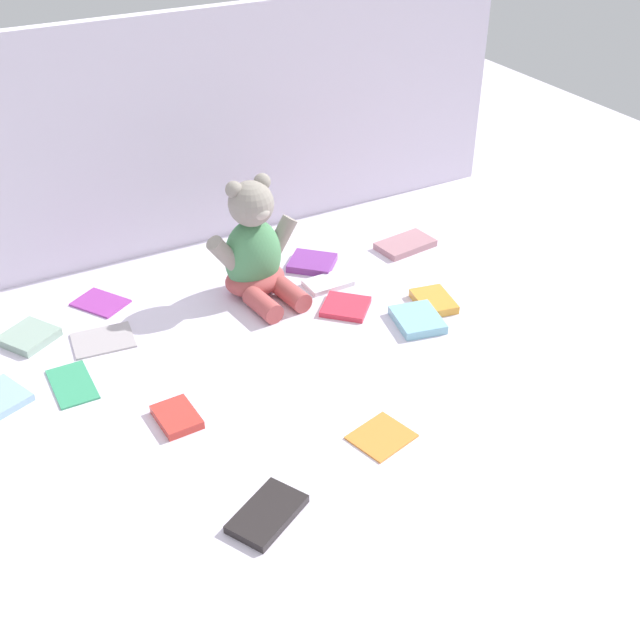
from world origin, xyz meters
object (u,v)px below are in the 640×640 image
Objects in this scene: book_case_4 at (346,307)px; book_case_6 at (312,263)px; book_case_0 at (177,417)px; book_case_12 at (328,283)px; book_case_9 at (405,245)px; book_case_8 at (382,436)px; book_case_2 at (103,339)px; teddy_bear at (255,252)px; book_case_10 at (29,337)px; book_case_13 at (100,302)px; book_case_3 at (72,384)px; book_case_11 at (417,320)px; book_case_1 at (434,301)px; book_case_5 at (267,514)px.

book_case_4 is 0.94× the size of book_case_6.
book_case_0 is 0.89× the size of book_case_12.
book_case_8 is at bearing 136.02° from book_case_9.
book_case_4 is 0.96× the size of book_case_8.
teddy_bear is at bearing 100.08° from book_case_2.
book_case_12 is at bearing 48.78° from book_case_10.
teddy_bear is at bearing 127.37° from book_case_13.
book_case_3 is at bearing -20.35° from book_case_10.
book_case_4 is at bearing 39.50° from book_case_10.
book_case_10 is 0.81m from book_case_11.
teddy_bear is 0.36m from book_case_13.
book_case_4 is (-0.18, 0.08, -0.00)m from book_case_1.
book_case_9 reaches higher than book_case_13.
book_case_12 is at bearing 37.77° from book_case_6.
book_case_5 is 0.26m from book_case_8.
book_case_6 is (0.43, 0.66, 0.00)m from book_case_5.
teddy_bear is 0.55m from book_case_8.
book_case_2 is 0.15m from book_case_13.
book_case_5 is (0.04, -0.28, -0.00)m from book_case_0.
book_case_6 is at bearing -50.10° from book_case_1.
book_case_11 is (0.24, -0.28, -0.09)m from teddy_bear.
book_case_11 is at bearing 174.79° from book_case_4.
book_case_2 is 1.10× the size of book_case_13.
book_case_3 is (-0.45, -0.14, -0.10)m from teddy_bear.
book_case_2 is 0.15m from book_case_3.
book_case_10 reaches higher than book_case_8.
book_case_11 is (0.74, -0.33, 0.00)m from book_case_10.
book_case_2 is 0.52m from book_case_4.
book_case_0 and book_case_9 have the same top height.
book_case_11 is (0.11, -0.12, 0.00)m from book_case_4.
book_case_0 is 0.92× the size of book_case_8.
book_case_2 is 1.19× the size of book_case_6.
book_case_5 is at bearing 43.89° from book_case_1.
book_case_11 is at bearing 168.78° from book_case_3.
book_case_2 is 0.93× the size of book_case_3.
book_case_8 is 0.96× the size of book_case_12.
book_case_4 reaches higher than book_case_13.
book_case_1 is 0.78× the size of book_case_3.
book_case_0 is 0.29m from book_case_5.
book_case_6 reaches higher than book_case_5.
book_case_12 is at bearing -37.49° from book_case_1.
book_case_4 is 0.87× the size of book_case_11.
book_case_2 is at bearing -128.62° from book_case_3.
teddy_bear reaches higher than book_case_9.
book_case_11 is 1.00× the size of book_case_13.
book_case_6 reaches higher than book_case_2.
book_case_9 reaches higher than book_case_2.
book_case_5 is 0.90× the size of book_case_9.
book_case_11 is at bearing 121.08° from book_case_8.
book_case_4 is at bearing 81.13° from book_case_2.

